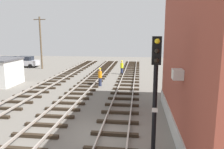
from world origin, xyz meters
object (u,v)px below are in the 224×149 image
Objects in this scene: utility_pole_far at (41,42)px; parked_car_silver at (25,62)px; parked_car_blue at (8,62)px; track_worker_distant at (100,77)px; signal_mast at (155,85)px; track_worker_foreground at (122,67)px; control_hut at (2,72)px.

parked_car_silver is at bearing 157.77° from utility_pole_far.
track_worker_distant is (16.97, -10.98, 0.03)m from parked_car_blue.
signal_mast is 31.17m from parked_car_silver.
signal_mast is 1.22× the size of parked_car_silver.
parked_car_blue is 0.54× the size of utility_pole_far.
signal_mast reaches higher than track_worker_foreground.
signal_mast is at bearing -48.13° from parked_car_blue.
parked_car_blue is at bearing 120.13° from control_hut.
utility_pole_far is 4.16× the size of track_worker_distant.
utility_pole_far reaches higher than control_hut.
parked_car_blue is 6.95m from utility_pole_far.
signal_mast is at bearing -56.44° from utility_pole_far.
parked_car_silver is 2.25× the size of track_worker_foreground.
utility_pole_far is 13.32m from track_worker_foreground.
parked_car_silver is 0.54× the size of utility_pole_far.
track_worker_foreground is at bearing 76.24° from track_worker_distant.
track_worker_foreground is 1.00× the size of track_worker_distant.
parked_car_silver is at bearing 140.99° from track_worker_distant.
signal_mast is 19.24m from control_hut.
control_hut is 13.11m from parked_car_silver.
signal_mast is 14.04m from track_worker_distant.
utility_pole_far is at bearing 93.68° from control_hut.
control_hut reaches higher than parked_car_blue.
control_hut is 13.63m from parked_car_blue.
parked_car_blue is at bearing 172.59° from utility_pole_far.
track_worker_distant is at bearing 4.55° from control_hut.
control_hut is 0.49× the size of utility_pole_far.
utility_pole_far reaches higher than signal_mast.
signal_mast is 32.37m from parked_car_blue.
track_worker_distant is at bearing -32.90° from parked_car_blue.
parked_car_blue is 2.25× the size of track_worker_distant.
track_worker_distant is (14.33, -11.60, 0.03)m from parked_car_silver.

